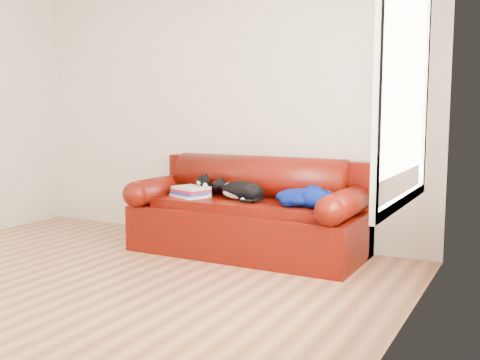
% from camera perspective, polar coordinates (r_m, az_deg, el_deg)
% --- Properties ---
extents(ground, '(4.50, 4.50, 0.00)m').
position_cam_1_polar(ground, '(4.36, -15.92, -10.55)').
color(ground, brown).
rests_on(ground, ground).
extents(room_shell, '(4.52, 4.02, 2.61)m').
position_cam_1_polar(room_shell, '(4.11, -15.29, 11.93)').
color(room_shell, beige).
rests_on(room_shell, ground).
extents(sofa_base, '(2.10, 0.90, 0.50)m').
position_cam_1_polar(sofa_base, '(5.14, 0.76, -4.88)').
color(sofa_base, '#3B0402').
rests_on(sofa_base, ground).
extents(sofa_back, '(2.10, 1.01, 0.88)m').
position_cam_1_polar(sofa_back, '(5.30, 1.97, -1.18)').
color(sofa_back, '#3B0402').
rests_on(sofa_back, ground).
extents(book_stack, '(0.41, 0.37, 0.10)m').
position_cam_1_polar(book_stack, '(5.25, -5.04, -1.20)').
color(book_stack, white).
rests_on(book_stack, sofa_base).
extents(cat, '(0.56, 0.36, 0.21)m').
position_cam_1_polar(cat, '(5.06, 0.17, -1.10)').
color(cat, black).
rests_on(cat, sofa_base).
extents(blanket, '(0.56, 0.51, 0.17)m').
position_cam_1_polar(blanket, '(4.80, 6.50, -1.69)').
color(blanket, '#020849').
rests_on(blanket, sofa_base).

